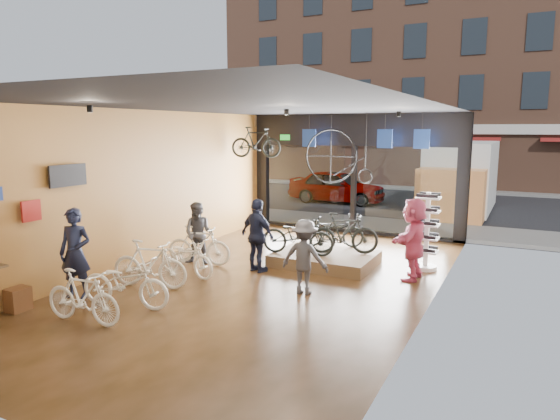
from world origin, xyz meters
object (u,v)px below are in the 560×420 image
Objects in this scene: customer_3 at (304,257)px; display_bike_right at (332,231)px; street_car at (337,186)px; floor_bike_3 at (150,264)px; display_bike_mid at (344,233)px; customer_5 at (414,239)px; customer_1 at (199,234)px; display_bike_left at (298,236)px; customer_2 at (258,236)px; customer_0 at (75,253)px; display_platform at (325,259)px; penny_farthing at (342,158)px; box_truck at (459,179)px; floor_bike_2 at (125,283)px; hung_bike at (256,142)px; floor_bike_4 at (186,257)px; floor_bike_5 at (199,245)px; floor_bike_1 at (83,297)px; sunglasses_rack at (427,231)px.

display_bike_right is at bearing -82.53° from customer_3.
display_bike_right is (3.34, -9.39, -0.02)m from street_car.
floor_bike_3 is 4.81m from display_bike_right.
customer_3 is (-0.00, -2.36, -0.05)m from display_bike_mid.
display_bike_mid is 0.92× the size of customer_5.
street_car is at bearing 78.26° from customer_1.
customer_2 reaches higher than display_bike_left.
customer_0 is at bearing 71.51° from customer_2.
display_bike_right reaches higher than display_platform.
customer_0 is 0.91× the size of penny_farthing.
box_truck reaches higher than customer_1.
customer_0 is 4.57m from customer_3.
display_bike_mid is 1.80m from customer_5.
customer_3 is (3.25, -0.88, -0.01)m from customer_1.
box_truck is at bearing -89.04° from customer_2.
street_car is 2.79× the size of customer_1.
customer_1 is at bearing -114.56° from box_truck.
customer_5 is (5.74, 4.24, 0.02)m from customer_0.
display_bike_right is 0.89× the size of customer_0.
street_car is 11.58m from customer_2.
floor_bike_2 is 1.15× the size of hung_bike.
display_bike_mid is at bearing -40.87° from floor_bike_4.
display_bike_right is 0.93× the size of customer_2.
floor_bike_4 is 5.56m from penny_farthing.
customer_2 is 0.88× the size of penny_farthing.
customer_5 is at bearing -89.00° from floor_bike_5.
customer_5 is 4.11m from penny_farthing.
display_bike_right is (2.73, 2.08, 0.23)m from floor_bike_5.
display_platform is at bearing -37.65° from floor_bike_2.
customer_2 reaches higher than floor_bike_2.
display_bike_left is at bearing -79.16° from floor_bike_5.
display_platform is at bearing -92.81° from customer_5.
floor_bike_4 is (-0.14, 3.09, -0.04)m from floor_bike_1.
floor_bike_3 is 0.92× the size of sunglasses_rack.
penny_farthing is at bearing -98.98° from hung_bike.
floor_bike_4 is at bearing 176.50° from hung_bike.
display_bike_right reaches higher than floor_bike_3.
customer_3 is at bearing -45.16° from floor_bike_1.
customer_3 is at bearing -29.86° from customer_1.
hung_bike is at bearing -176.77° from sunglasses_rack.
floor_bike_3 is at bearing 8.57° from floor_bike_2.
floor_bike_4 is at bearing 119.94° from display_bike_right.
penny_farthing reaches higher than customer_1.
floor_bike_2 is 5.01m from display_platform.
floor_bike_2 is at bearing -9.61° from floor_bike_1.
floor_bike_1 is at bearing 163.53° from floor_bike_2.
display_platform is at bearing 34.63° from customer_0.
customer_2 is (-1.63, -1.40, 0.06)m from display_bike_mid.
hung_bike is (-3.66, 2.16, 2.11)m from display_bike_mid.
hung_bike reaches higher than display_platform.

